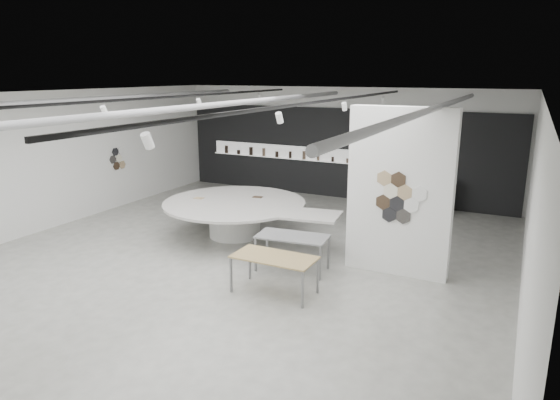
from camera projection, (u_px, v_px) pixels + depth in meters
The scene contains 7 objects.
room at pixel (230, 173), 11.17m from camera, with size 12.02×14.02×3.82m.
back_wall_display at pixel (337, 154), 17.31m from camera, with size 11.80×0.27×3.10m.
partition_column at pixel (400, 193), 10.55m from camera, with size 2.20×0.38×3.60m.
display_island at pixel (237, 214), 13.25m from camera, with size 5.18×4.25×0.97m.
sample_table_wood at pixel (274, 259), 9.78m from camera, with size 1.64×0.83×0.77m.
sample_table_stone at pixel (292, 239), 10.93m from camera, with size 1.63×0.94×0.80m.
kitchen_counter at pixel (426, 194), 15.84m from camera, with size 1.87×0.91×1.42m.
Camera 1 is at (5.81, -9.32, 4.25)m, focal length 32.00 mm.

